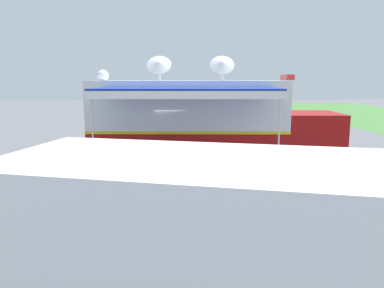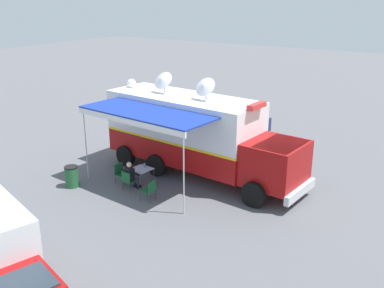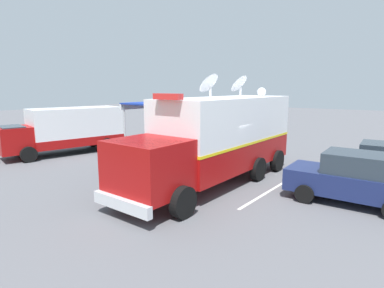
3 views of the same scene
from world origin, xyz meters
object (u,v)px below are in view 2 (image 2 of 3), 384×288
Objects in this scene: water_bottle at (144,166)px; folding_chair_spare_by_truck at (150,189)px; car_behind_truck at (209,116)px; command_truck at (196,133)px; folding_table at (141,170)px; folding_chair_beside_table at (121,172)px; car_far_corner at (240,127)px; seated_responder at (131,175)px; trash_bin at (72,176)px; folding_chair_at_table at (128,179)px.

folding_chair_spare_by_truck is at bearing 45.74° from water_bottle.
folding_chair_spare_by_truck is 9.95m from car_behind_truck.
water_bottle is (2.12, -1.25, -1.11)m from command_truck.
folding_chair_spare_by_truck is at bearing 50.92° from folding_table.
car_far_corner reaches higher than folding_chair_beside_table.
seated_responder is 1.37× the size of trash_bin.
trash_bin is (1.92, -2.39, -0.38)m from water_bottle.
seated_responder is at bearing -6.50° from water_bottle.
seated_responder is (-0.43, -1.31, 0.14)m from folding_chair_spare_by_truck.
trash_bin is (1.15, -2.31, -0.20)m from seated_responder.
water_bottle is 0.26× the size of folding_chair_spare_by_truck.
folding_chair_at_table is at bearing -6.62° from car_far_corner.
seated_responder reaches higher than trash_bin.
seated_responder is (0.77, -0.09, -0.18)m from water_bottle.
folding_chair_at_table is (0.80, -0.05, -0.16)m from folding_table.
car_behind_truck is (-6.17, -3.01, -1.07)m from command_truck.
command_truck reaches higher than folding_chair_at_table.
folding_chair_at_table and folding_chair_spare_by_truck have the same top height.
command_truck reaches higher than folding_table.
folding_chair_beside_table is (0.53, -0.90, -0.32)m from water_bottle.
trash_bin is (0.72, -3.62, -0.06)m from folding_chair_spare_by_truck.
seated_responder is 2.58m from trash_bin.
trash_bin is at bearing -53.11° from folding_table.
car_far_corner is at bearing 160.46° from trash_bin.
folding_chair_spare_by_truck is 0.21× the size of car_behind_truck.
command_truck is at bearing 155.15° from seated_responder.
seated_responder reaches higher than folding_chair_beside_table.
folding_chair_beside_table is at bearing 132.95° from trash_bin.
trash_bin is at bearing -42.08° from command_truck.
folding_chair_spare_by_truck is 0.70× the size of seated_responder.
seated_responder is at bearing -107.94° from folding_chair_spare_by_truck.
trash_bin is at bearing -47.05° from folding_chair_beside_table.
command_truck is 5.64m from trash_bin.
car_far_corner is at bearing 167.29° from folding_chair_beside_table.
seated_responder reaches higher than folding_table.
command_truck is 11.10× the size of folding_chair_beside_table.
car_far_corner reaches higher than seated_responder.
water_bottle is 0.80m from seated_responder.
folding_chair_at_table reaches higher than folding_table.
command_truck reaches higher than car_far_corner.
folding_chair_spare_by_truck is (1.19, 1.23, -0.32)m from water_bottle.
folding_chair_beside_table is at bearing -66.58° from folding_table.
folding_table is at bearing 176.51° from seated_responder.
car_behind_truck is (-8.45, -1.71, 0.21)m from folding_table.
trash_bin is 10.24m from car_behind_truck.
water_bottle is 1.09m from folding_chair_beside_table.
command_truck is at bearing 156.25° from folding_chair_at_table.
seated_responder is at bearing 73.32° from folding_chair_beside_table.
car_behind_truck is (-8.29, -1.76, 0.05)m from water_bottle.
command_truck is 2.92m from folding_table.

